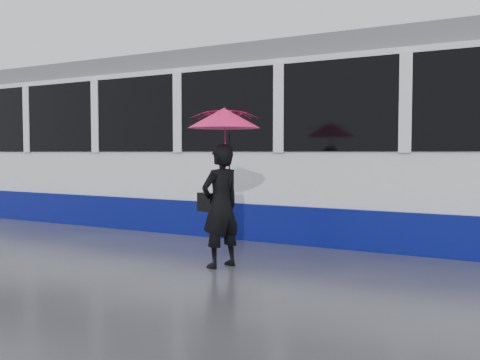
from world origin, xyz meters
The scene contains 6 objects.
ground centered at (0.00, 0.00, 0.00)m, with size 90.00×90.00×0.00m, color #2E2E33.
rails centered at (0.00, 2.50, 0.01)m, with size 34.00×1.51×0.02m.
tram centered at (-1.38, 2.50, 1.64)m, with size 26.00×2.56×3.35m.
woman centered at (0.24, -0.74, 0.79)m, with size 0.58×0.38×1.59m, color black.
umbrella centered at (0.29, -0.74, 1.74)m, with size 1.19×1.19×1.07m.
handbag centered at (0.02, -0.72, 0.83)m, with size 0.31×0.21×0.43m.
Camera 1 is at (3.80, -6.61, 1.49)m, focal length 40.00 mm.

